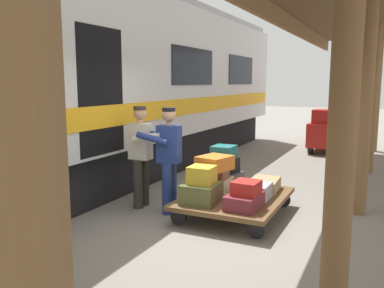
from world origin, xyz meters
name	(u,v)px	position (x,y,z in m)	size (l,w,h in m)	color
ground_plane	(214,229)	(0.00, 0.00, 0.00)	(60.00, 60.00, 0.00)	gray
train_car	(32,84)	(3.43, 0.00, 2.06)	(3.02, 19.19, 4.00)	silver
luggage_cart	(234,199)	(-0.06, -0.70, 0.27)	(1.49, 1.92, 0.32)	brown
suitcase_burgundy_valise	(244,201)	(-0.39, -0.17, 0.42)	(0.42, 0.60, 0.21)	maroon
suitcase_tan_vintage	(265,185)	(-0.39, -1.23, 0.41)	(0.43, 0.63, 0.19)	tan
suitcase_olive_duffel	(201,193)	(0.28, -0.17, 0.46)	(0.50, 0.59, 0.29)	brown
suitcase_gray_aluminum	(255,191)	(-0.39, -0.70, 0.44)	(0.44, 0.49, 0.24)	#9EA0A5
suitcase_cream_canvas	(215,186)	(0.28, -0.70, 0.44)	(0.41, 0.59, 0.25)	beige
suitcase_slate_roller	(227,180)	(0.28, -1.23, 0.43)	(0.46, 0.55, 0.22)	#4C515B
suitcase_black_hardshell	(226,166)	(0.31, -1.26, 0.67)	(0.31, 0.47, 0.25)	black
suitcase_yellow_case	(202,175)	(0.27, -0.17, 0.74)	(0.37, 0.36, 0.26)	gold
suitcase_brown_leather	(215,174)	(0.27, -0.70, 0.64)	(0.38, 0.39, 0.15)	brown
suitcase_orange_carryall	(215,163)	(0.28, -0.68, 0.82)	(0.44, 0.52, 0.22)	#CC6B23
suitcase_red_plastic	(246,188)	(-0.42, -0.17, 0.62)	(0.35, 0.38, 0.19)	#AD231E
suitcase_teal_softside	(224,152)	(0.34, -1.23, 0.91)	(0.36, 0.39, 0.23)	#1E666B
porter_in_overalls	(168,156)	(0.97, -0.40, 0.93)	(0.69, 0.47, 1.70)	navy
porter_by_door	(142,153)	(1.51, -0.47, 0.93)	(0.67, 0.43, 1.70)	#332D28
baggage_tug	(330,132)	(-0.64, -7.49, 0.63)	(1.13, 1.72, 1.30)	#B21E19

